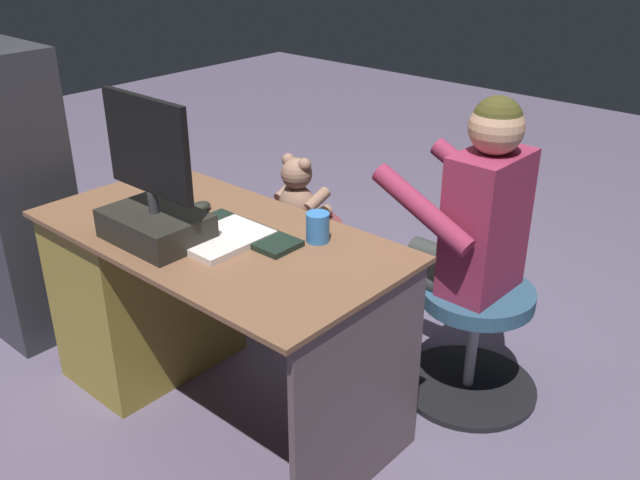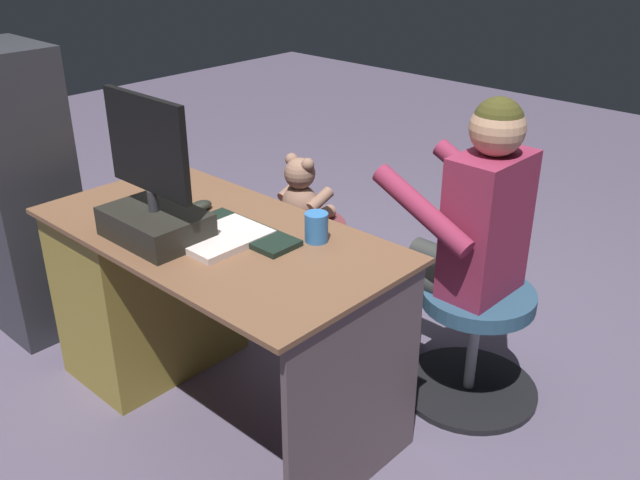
# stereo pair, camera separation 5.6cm
# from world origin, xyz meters

# --- Properties ---
(ground_plane) EXTENTS (10.00, 10.00, 0.00)m
(ground_plane) POSITION_xyz_m (0.00, 0.00, 0.00)
(ground_plane) COLOR #5A5067
(desk) EXTENTS (1.37, 0.71, 0.76)m
(desk) POSITION_xyz_m (0.37, 0.40, 0.40)
(desk) COLOR brown
(desk) RESTS_ON ground_plane
(monitor) EXTENTS (0.41, 0.25, 0.50)m
(monitor) POSITION_xyz_m (0.11, 0.57, 0.89)
(monitor) COLOR black
(monitor) RESTS_ON desk
(keyboard) EXTENTS (0.42, 0.14, 0.02)m
(keyboard) POSITION_xyz_m (-0.10, 0.34, 0.77)
(keyboard) COLOR black
(keyboard) RESTS_ON desk
(computer_mouse) EXTENTS (0.06, 0.10, 0.04)m
(computer_mouse) POSITION_xyz_m (0.19, 0.31, 0.77)
(computer_mouse) COLOR black
(computer_mouse) RESTS_ON desk
(cup) EXTENTS (0.08, 0.08, 0.10)m
(cup) POSITION_xyz_m (-0.31, 0.21, 0.81)
(cup) COLOR #3372BF
(cup) RESTS_ON desk
(tv_remote) EXTENTS (0.07, 0.16, 0.02)m
(tv_remote) POSITION_xyz_m (0.30, 0.50, 0.76)
(tv_remote) COLOR black
(tv_remote) RESTS_ON desk
(notebook_binder) EXTENTS (0.22, 0.30, 0.02)m
(notebook_binder) POSITION_xyz_m (-0.08, 0.43, 0.77)
(notebook_binder) COLOR beige
(notebook_binder) RESTS_ON desk
(office_chair_teddy) EXTENTS (0.54, 0.54, 0.47)m
(office_chair_teddy) POSITION_xyz_m (0.27, -0.30, 0.26)
(office_chair_teddy) COLOR black
(office_chair_teddy) RESTS_ON ground_plane
(teddy_bear) EXTENTS (0.23, 0.24, 0.33)m
(teddy_bear) POSITION_xyz_m (0.27, -0.31, 0.61)
(teddy_bear) COLOR #8E6854
(teddy_bear) RESTS_ON office_chair_teddy
(visitor_chair) EXTENTS (0.55, 0.55, 0.47)m
(visitor_chair) POSITION_xyz_m (-0.66, -0.32, 0.27)
(visitor_chair) COLOR black
(visitor_chair) RESTS_ON ground_plane
(person) EXTENTS (0.51, 0.48, 1.21)m
(person) POSITION_xyz_m (-0.58, -0.32, 0.72)
(person) COLOR #8A2745
(person) RESTS_ON ground_plane
(equipment_rack) EXTENTS (0.44, 0.36, 1.29)m
(equipment_rack) POSITION_xyz_m (1.11, 0.59, 0.64)
(equipment_rack) COLOR #2E2F35
(equipment_rack) RESTS_ON ground_plane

